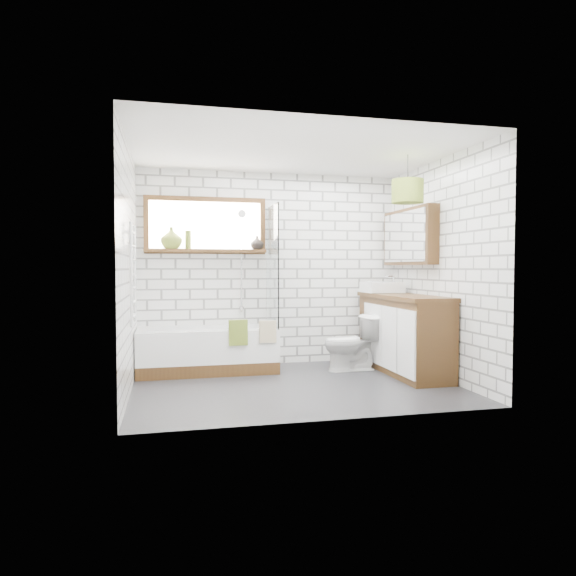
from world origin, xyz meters
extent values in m
cube|color=#232326|center=(0.00, 0.00, -0.01)|extent=(3.40, 2.60, 0.01)
cube|color=white|center=(0.00, 0.00, 2.50)|extent=(3.40, 2.60, 0.01)
cube|color=white|center=(0.00, 1.30, 1.25)|extent=(3.40, 0.01, 2.50)
cube|color=white|center=(0.00, -1.30, 1.25)|extent=(3.40, 0.01, 2.50)
cube|color=white|center=(-1.70, 0.00, 1.25)|extent=(0.01, 2.60, 2.50)
cube|color=white|center=(1.70, 0.00, 1.25)|extent=(0.01, 2.60, 2.50)
cube|color=#35200E|center=(-0.85, 1.26, 1.80)|extent=(1.52, 0.16, 0.68)
cube|color=white|center=(-1.66, 0.00, 1.20)|extent=(0.06, 0.52, 1.00)
cube|color=#35200E|center=(1.62, 0.60, 1.65)|extent=(0.16, 1.20, 0.70)
cylinder|color=silver|center=(-0.40, 1.26, 1.35)|extent=(0.02, 0.02, 1.30)
cube|color=white|center=(-0.86, 0.94, 0.27)|extent=(1.65, 0.73, 0.53)
cube|color=white|center=(-0.06, 0.94, 1.28)|extent=(0.02, 0.72, 1.50)
cube|color=olive|center=(-0.54, 0.57, 0.51)|extent=(0.22, 0.06, 0.30)
cube|color=tan|center=(-0.19, 0.57, 0.51)|extent=(0.20, 0.05, 0.26)
cube|color=#35200E|center=(1.43, 0.36, 0.47)|extent=(0.53, 1.65, 0.95)
cube|color=white|center=(1.37, 0.86, 1.01)|extent=(0.47, 0.41, 0.14)
cylinder|color=silver|center=(1.53, 0.86, 1.08)|extent=(0.03, 0.03, 0.16)
imported|color=white|center=(0.87, 0.63, 0.34)|extent=(0.42, 0.69, 0.68)
imported|color=olive|center=(-1.28, 1.23, 1.62)|extent=(0.26, 0.26, 0.27)
imported|color=black|center=(-0.20, 1.23, 1.57)|extent=(0.20, 0.20, 0.18)
cylinder|color=olive|center=(-1.07, 1.23, 1.59)|extent=(0.08, 0.08, 0.23)
cylinder|color=olive|center=(1.24, -0.12, 2.10)|extent=(0.35, 0.35, 0.25)
camera|label=1|loc=(-1.32, -5.31, 1.26)|focal=32.00mm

